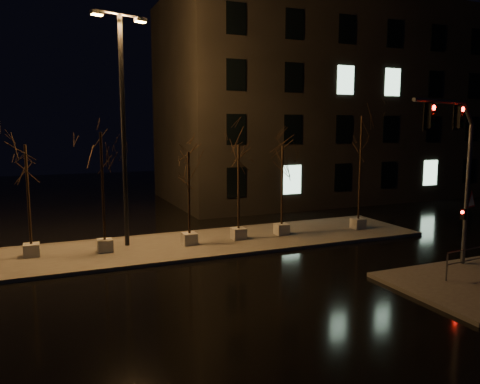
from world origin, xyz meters
name	(u,v)px	position (x,y,z in m)	size (l,w,h in m)	color
ground	(261,282)	(0.00, 0.00, 0.00)	(90.00, 90.00, 0.00)	black
median	(208,243)	(0.00, 6.00, 0.07)	(22.00, 5.00, 0.15)	#4D4A45
building	(321,104)	(14.00, 18.00, 7.50)	(25.00, 12.00, 15.00)	black
tree_0	(27,170)	(-7.81, 6.48, 3.87)	(1.80, 1.80, 4.91)	#A5A49A
tree_1	(102,159)	(-4.80, 6.06, 4.27)	(1.80, 1.80, 5.43)	#A5A49A
tree_2	(189,173)	(-0.96, 5.81, 3.56)	(1.80, 1.80, 4.49)	#A5A49A
tree_3	(238,166)	(1.58, 5.90, 3.78)	(1.80, 1.80, 4.78)	#A5A49A
tree_4	(282,166)	(4.02, 5.96, 3.70)	(1.80, 1.80, 4.68)	#A5A49A
tree_5	(361,141)	(8.54, 5.57, 4.90)	(1.80, 1.80, 6.26)	#A5A49A
traffic_signal_mast	(458,160)	(7.39, -1.83, 4.39)	(5.07, 1.68, 6.46)	#595C60
streetlight_main	(123,115)	(-3.71, 6.80, 6.20)	(2.57, 1.10, 10.48)	black
guard_rail_a	(469,258)	(7.21, -2.78, 0.84)	(2.43, 0.28, 1.05)	#595C60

